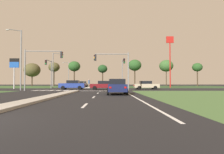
{
  "coord_description": "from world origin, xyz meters",
  "views": [
    {
      "loc": [
        4.74,
        -5.59,
        1.17
      ],
      "look_at": [
        5.28,
        29.75,
        2.21
      ],
      "focal_mm": 31.58,
      "sensor_mm": 36.0,
      "label": 1
    }
  ],
  "objects_px": {
    "car_beige_second": "(146,85)",
    "treeline_fourth": "(103,69)",
    "car_blue_fourth": "(72,85)",
    "traffic_signal_near_right": "(116,64)",
    "traffic_signal_far_right": "(123,68)",
    "fastfood_pole_sign": "(170,51)",
    "treeline_near": "(32,70)",
    "treeline_sixth": "(166,66)",
    "car_white_near": "(81,84)",
    "street_lamp_second": "(20,57)",
    "treeline_second": "(54,67)",
    "car_grey_sixth": "(83,84)",
    "street_lamp_third": "(54,68)",
    "treeline_fifth": "(135,65)",
    "pedestrian_at_median": "(89,82)",
    "street_lamp_fourth": "(68,73)",
    "fuel_price_totem": "(14,67)",
    "car_navy_third": "(117,87)",
    "car_maroon_fifth": "(103,85)",
    "treeline_seventh": "(197,67)",
    "treeline_third": "(74,66)",
    "traffic_signal_far_left": "(49,69)",
    "traffic_signal_near_left": "(39,62)"
  },
  "relations": [
    {
      "from": "street_lamp_second",
      "to": "treeline_fifth",
      "type": "bearing_deg",
      "value": 60.07
    },
    {
      "from": "car_beige_second",
      "to": "treeline_fourth",
      "type": "distance_m",
      "value": 36.1
    },
    {
      "from": "car_navy_third",
      "to": "treeline_fourth",
      "type": "height_order",
      "value": "treeline_fourth"
    },
    {
      "from": "traffic_signal_far_right",
      "to": "fastfood_pole_sign",
      "type": "bearing_deg",
      "value": 32.9
    },
    {
      "from": "pedestrian_at_median",
      "to": "treeline_fourth",
      "type": "xyz_separation_m",
      "value": [
        2.41,
        23.58,
        4.74
      ]
    },
    {
      "from": "pedestrian_at_median",
      "to": "car_beige_second",
      "type": "bearing_deg",
      "value": 81.91
    },
    {
      "from": "traffic_signal_far_right",
      "to": "treeline_seventh",
      "type": "height_order",
      "value": "treeline_seventh"
    },
    {
      "from": "traffic_signal_near_right",
      "to": "traffic_signal_far_right",
      "type": "xyz_separation_m",
      "value": [
        1.89,
        11.2,
        0.29
      ]
    },
    {
      "from": "car_white_near",
      "to": "treeline_third",
      "type": "relative_size",
      "value": 0.53
    },
    {
      "from": "traffic_signal_near_right",
      "to": "street_lamp_third",
      "type": "bearing_deg",
      "value": 127.32
    },
    {
      "from": "pedestrian_at_median",
      "to": "treeline_sixth",
      "type": "xyz_separation_m",
      "value": [
        25.09,
        23.66,
        5.91
      ]
    },
    {
      "from": "treeline_seventh",
      "to": "street_lamp_fourth",
      "type": "bearing_deg",
      "value": -174.53
    },
    {
      "from": "treeline_fifth",
      "to": "treeline_sixth",
      "type": "distance_m",
      "value": 11.22
    },
    {
      "from": "pedestrian_at_median",
      "to": "treeline_seventh",
      "type": "relative_size",
      "value": 0.23
    },
    {
      "from": "treeline_third",
      "to": "treeline_seventh",
      "type": "xyz_separation_m",
      "value": [
        43.52,
        4.21,
        0.04
      ]
    },
    {
      "from": "car_beige_second",
      "to": "treeline_second",
      "type": "distance_m",
      "value": 43.57
    },
    {
      "from": "traffic_signal_far_left",
      "to": "pedestrian_at_median",
      "type": "distance_m",
      "value": 9.67
    },
    {
      "from": "car_maroon_fifth",
      "to": "treeline_fourth",
      "type": "relative_size",
      "value": 0.6
    },
    {
      "from": "street_lamp_second",
      "to": "street_lamp_third",
      "type": "bearing_deg",
      "value": 88.74
    },
    {
      "from": "car_blue_fourth",
      "to": "treeline_second",
      "type": "xyz_separation_m",
      "value": [
        -12.88,
        34.42,
        5.85
      ]
    },
    {
      "from": "street_lamp_fourth",
      "to": "fuel_price_totem",
      "type": "distance_m",
      "value": 28.01
    },
    {
      "from": "car_beige_second",
      "to": "treeline_fourth",
      "type": "xyz_separation_m",
      "value": [
        -8.91,
        34.58,
        5.29
      ]
    },
    {
      "from": "car_white_near",
      "to": "car_blue_fourth",
      "type": "height_order",
      "value": "car_blue_fourth"
    },
    {
      "from": "car_grey_sixth",
      "to": "street_lamp_third",
      "type": "height_order",
      "value": "street_lamp_third"
    },
    {
      "from": "car_navy_third",
      "to": "treeline_second",
      "type": "relative_size",
      "value": 0.53
    },
    {
      "from": "treeline_near",
      "to": "treeline_sixth",
      "type": "height_order",
      "value": "treeline_sixth"
    },
    {
      "from": "traffic_signal_far_right",
      "to": "fastfood_pole_sign",
      "type": "distance_m",
      "value": 15.31
    },
    {
      "from": "treeline_sixth",
      "to": "pedestrian_at_median",
      "type": "bearing_deg",
      "value": -136.67
    },
    {
      "from": "car_white_near",
      "to": "street_lamp_second",
      "type": "bearing_deg",
      "value": 69.32
    },
    {
      "from": "traffic_signal_far_right",
      "to": "treeline_third",
      "type": "height_order",
      "value": "treeline_third"
    },
    {
      "from": "car_blue_fourth",
      "to": "traffic_signal_near_right",
      "type": "relative_size",
      "value": 0.8
    },
    {
      "from": "treeline_third",
      "to": "car_blue_fourth",
      "type": "bearing_deg",
      "value": -80.55
    },
    {
      "from": "treeline_near",
      "to": "treeline_seventh",
      "type": "distance_m",
      "value": 58.74
    },
    {
      "from": "traffic_signal_far_left",
      "to": "street_lamp_fourth",
      "type": "xyz_separation_m",
      "value": [
        -1.38,
        25.15,
        0.49
      ]
    },
    {
      "from": "car_white_near",
      "to": "car_navy_third",
      "type": "bearing_deg",
      "value": 105.34
    },
    {
      "from": "traffic_signal_near_left",
      "to": "treeline_fifth",
      "type": "distance_m",
      "value": 45.49
    },
    {
      "from": "treeline_fourth",
      "to": "traffic_signal_near_right",
      "type": "bearing_deg",
      "value": -85.44
    },
    {
      "from": "car_navy_third",
      "to": "car_maroon_fifth",
      "type": "height_order",
      "value": "car_navy_third"
    },
    {
      "from": "traffic_signal_near_left",
      "to": "street_lamp_third",
      "type": "bearing_deg",
      "value": 99.0
    },
    {
      "from": "street_lamp_second",
      "to": "treeline_third",
      "type": "relative_size",
      "value": 1.1
    },
    {
      "from": "car_maroon_fifth",
      "to": "treeline_sixth",
      "type": "bearing_deg",
      "value": -30.93
    },
    {
      "from": "treeline_sixth",
      "to": "treeline_fifth",
      "type": "bearing_deg",
      "value": 178.68
    },
    {
      "from": "car_grey_sixth",
      "to": "fastfood_pole_sign",
      "type": "relative_size",
      "value": 0.34
    },
    {
      "from": "treeline_fifth",
      "to": "pedestrian_at_median",
      "type": "bearing_deg",
      "value": -120.11
    },
    {
      "from": "car_beige_second",
      "to": "traffic_signal_far_left",
      "type": "height_order",
      "value": "traffic_signal_far_left"
    },
    {
      "from": "street_lamp_second",
      "to": "treeline_fifth",
      "type": "height_order",
      "value": "treeline_fifth"
    },
    {
      "from": "traffic_signal_far_left",
      "to": "pedestrian_at_median",
      "type": "xyz_separation_m",
      "value": [
        7.66,
        5.23,
        -2.73
      ]
    },
    {
      "from": "car_maroon_fifth",
      "to": "traffic_signal_far_right",
      "type": "bearing_deg",
      "value": -31.83
    },
    {
      "from": "fuel_price_totem",
      "to": "car_beige_second",
      "type": "bearing_deg",
      "value": -7.53
    },
    {
      "from": "car_navy_third",
      "to": "traffic_signal_far_left",
      "type": "height_order",
      "value": "traffic_signal_far_left"
    }
  ]
}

